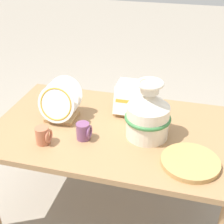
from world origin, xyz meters
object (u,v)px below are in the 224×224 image
object	(u,v)px
wicker_charger_stack	(190,162)
mug_plum_glaze	(84,131)
mug_terracotta_glaze	(43,136)
dish_rack_round_plates	(60,105)
dish_rack_square_plates	(130,102)
ceramic_vase	(148,114)

from	to	relation	value
wicker_charger_stack	mug_plum_glaze	bearing A→B (deg)	173.02
mug_plum_glaze	mug_terracotta_glaze	size ratio (longest dim) A/B	1.00
dish_rack_round_plates	dish_rack_square_plates	xyz separation A→B (m)	(0.40, 0.20, -0.03)
dish_rack_square_plates	wicker_charger_stack	distance (m)	0.61
dish_rack_round_plates	ceramic_vase	bearing A→B (deg)	-4.36
ceramic_vase	wicker_charger_stack	distance (m)	0.35
mug_terracotta_glaze	wicker_charger_stack	bearing A→B (deg)	1.71
dish_rack_square_plates	dish_rack_round_plates	bearing A→B (deg)	-153.25
ceramic_vase	mug_plum_glaze	xyz separation A→B (m)	(-0.34, -0.12, -0.10)
ceramic_vase	wicker_charger_stack	world-z (taller)	ceramic_vase
mug_plum_glaze	dish_rack_square_plates	bearing A→B (deg)	62.77
ceramic_vase	dish_rack_round_plates	world-z (taller)	ceramic_vase
dish_rack_round_plates	wicker_charger_stack	distance (m)	0.85
wicker_charger_stack	mug_terracotta_glaze	bearing A→B (deg)	-178.29
wicker_charger_stack	mug_terracotta_glaze	xyz separation A→B (m)	(-0.81, -0.02, 0.04)
ceramic_vase	dish_rack_round_plates	bearing A→B (deg)	175.64
ceramic_vase	dish_rack_square_plates	world-z (taller)	ceramic_vase
ceramic_vase	dish_rack_square_plates	bearing A→B (deg)	122.66
mug_terracotta_glaze	mug_plum_glaze	bearing A→B (deg)	25.51
ceramic_vase	mug_terracotta_glaze	bearing A→B (deg)	-158.07
ceramic_vase	mug_terracotta_glaze	xyz separation A→B (m)	(-0.55, -0.22, -0.10)
dish_rack_square_plates	wicker_charger_stack	size ratio (longest dim) A/B	0.67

